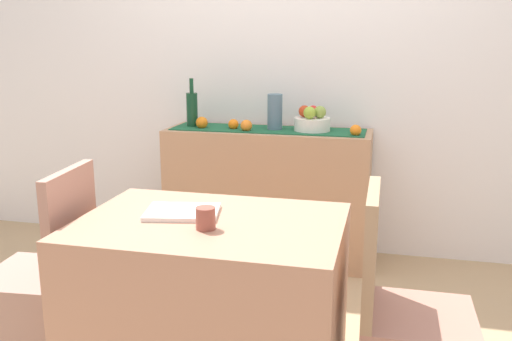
{
  "coord_description": "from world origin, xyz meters",
  "views": [
    {
      "loc": [
        0.64,
        -2.47,
        1.41
      ],
      "look_at": [
        -0.04,
        0.35,
        0.72
      ],
      "focal_mm": 39.09,
      "sensor_mm": 36.0,
      "label": 1
    }
  ],
  "objects_px": {
    "fruit_bowl": "(312,124)",
    "chair_near_window": "(43,312)",
    "dining_table": "(212,310)",
    "open_book": "(182,212)",
    "ceramic_vase": "(275,112)",
    "coffee_cup": "(206,218)",
    "sideboard_console": "(268,195)",
    "wine_bottle": "(192,109)"
  },
  "relations": [
    {
      "from": "fruit_bowl",
      "to": "chair_near_window",
      "type": "bearing_deg",
      "value": -122.48
    },
    {
      "from": "dining_table",
      "to": "chair_near_window",
      "type": "height_order",
      "value": "chair_near_window"
    },
    {
      "from": "fruit_bowl",
      "to": "open_book",
      "type": "height_order",
      "value": "fruit_bowl"
    },
    {
      "from": "ceramic_vase",
      "to": "coffee_cup",
      "type": "height_order",
      "value": "ceramic_vase"
    },
    {
      "from": "coffee_cup",
      "to": "chair_near_window",
      "type": "height_order",
      "value": "chair_near_window"
    },
    {
      "from": "chair_near_window",
      "to": "open_book",
      "type": "bearing_deg",
      "value": 4.12
    },
    {
      "from": "sideboard_console",
      "to": "chair_near_window",
      "type": "height_order",
      "value": "chair_near_window"
    },
    {
      "from": "sideboard_console",
      "to": "ceramic_vase",
      "type": "relative_size",
      "value": 5.72
    },
    {
      "from": "wine_bottle",
      "to": "chair_near_window",
      "type": "relative_size",
      "value": 0.35
    },
    {
      "from": "fruit_bowl",
      "to": "open_book",
      "type": "xyz_separation_m",
      "value": [
        -0.31,
        -1.44,
        -0.15
      ]
    },
    {
      "from": "coffee_cup",
      "to": "ceramic_vase",
      "type": "bearing_deg",
      "value": 92.68
    },
    {
      "from": "fruit_bowl",
      "to": "chair_near_window",
      "type": "distance_m",
      "value": 1.87
    },
    {
      "from": "dining_table",
      "to": "open_book",
      "type": "distance_m",
      "value": 0.4
    },
    {
      "from": "wine_bottle",
      "to": "coffee_cup",
      "type": "distance_m",
      "value": 1.71
    },
    {
      "from": "wine_bottle",
      "to": "dining_table",
      "type": "relative_size",
      "value": 0.31
    },
    {
      "from": "wine_bottle",
      "to": "ceramic_vase",
      "type": "bearing_deg",
      "value": -0.0
    },
    {
      "from": "ceramic_vase",
      "to": "coffee_cup",
      "type": "distance_m",
      "value": 1.59
    },
    {
      "from": "ceramic_vase",
      "to": "dining_table",
      "type": "height_order",
      "value": "ceramic_vase"
    },
    {
      "from": "fruit_bowl",
      "to": "coffee_cup",
      "type": "distance_m",
      "value": 1.59
    },
    {
      "from": "open_book",
      "to": "fruit_bowl",
      "type": "bearing_deg",
      "value": 66.68
    },
    {
      "from": "sideboard_console",
      "to": "coffee_cup",
      "type": "relative_size",
      "value": 15.84
    },
    {
      "from": "dining_table",
      "to": "chair_near_window",
      "type": "relative_size",
      "value": 1.11
    },
    {
      "from": "fruit_bowl",
      "to": "dining_table",
      "type": "bearing_deg",
      "value": -96.86
    },
    {
      "from": "ceramic_vase",
      "to": "chair_near_window",
      "type": "bearing_deg",
      "value": -115.52
    },
    {
      "from": "fruit_bowl",
      "to": "ceramic_vase",
      "type": "distance_m",
      "value": 0.25
    },
    {
      "from": "wine_bottle",
      "to": "chair_near_window",
      "type": "bearing_deg",
      "value": -96.21
    },
    {
      "from": "fruit_bowl",
      "to": "open_book",
      "type": "distance_m",
      "value": 1.48
    },
    {
      "from": "dining_table",
      "to": "coffee_cup",
      "type": "distance_m",
      "value": 0.42
    },
    {
      "from": "wine_bottle",
      "to": "sideboard_console",
      "type": "bearing_deg",
      "value": -0.0
    },
    {
      "from": "dining_table",
      "to": "ceramic_vase",
      "type": "bearing_deg",
      "value": 92.22
    },
    {
      "from": "dining_table",
      "to": "chair_near_window",
      "type": "xyz_separation_m",
      "value": [
        -0.77,
        0.0,
        -0.1
      ]
    },
    {
      "from": "ceramic_vase",
      "to": "open_book",
      "type": "xyz_separation_m",
      "value": [
        -0.07,
        -1.44,
        -0.21
      ]
    },
    {
      "from": "ceramic_vase",
      "to": "coffee_cup",
      "type": "bearing_deg",
      "value": -87.32
    },
    {
      "from": "fruit_bowl",
      "to": "wine_bottle",
      "type": "relative_size",
      "value": 0.71
    },
    {
      "from": "fruit_bowl",
      "to": "chair_near_window",
      "type": "height_order",
      "value": "fruit_bowl"
    },
    {
      "from": "ceramic_vase",
      "to": "sideboard_console",
      "type": "bearing_deg",
      "value": 180.0
    },
    {
      "from": "sideboard_console",
      "to": "coffee_cup",
      "type": "distance_m",
      "value": 1.62
    },
    {
      "from": "ceramic_vase",
      "to": "chair_near_window",
      "type": "height_order",
      "value": "ceramic_vase"
    },
    {
      "from": "ceramic_vase",
      "to": "open_book",
      "type": "distance_m",
      "value": 1.45
    },
    {
      "from": "sideboard_console",
      "to": "dining_table",
      "type": "relative_size",
      "value": 1.29
    },
    {
      "from": "open_book",
      "to": "coffee_cup",
      "type": "xyz_separation_m",
      "value": [
        0.14,
        -0.14,
        0.03
      ]
    },
    {
      "from": "fruit_bowl",
      "to": "chair_near_window",
      "type": "relative_size",
      "value": 0.25
    }
  ]
}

